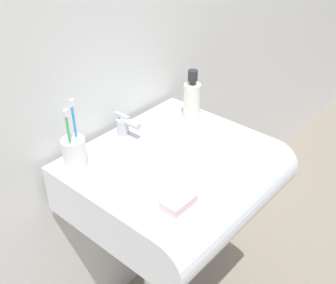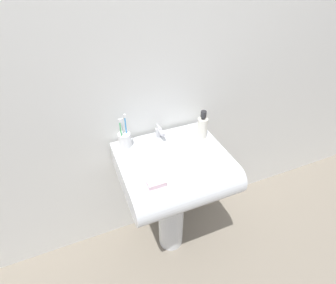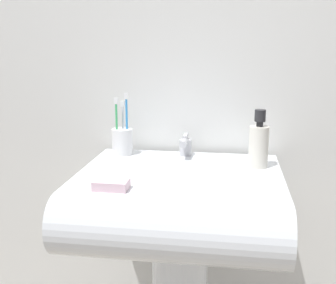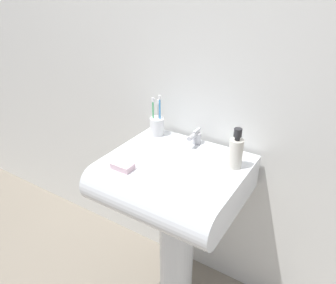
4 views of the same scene
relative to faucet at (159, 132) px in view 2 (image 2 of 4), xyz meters
name	(u,v)px [view 2 (image 2 of 4)]	position (x,y,z in m)	size (l,w,h in m)	color
ground_plane	(171,240)	(0.01, -0.17, -0.85)	(6.00, 6.00, 0.00)	gray
wall_back	(152,68)	(0.01, 0.10, 0.35)	(5.00, 0.05, 2.40)	silver
sink_pedestal	(171,211)	(0.01, -0.17, -0.52)	(0.17, 0.17, 0.66)	white
sink_basin	(176,172)	(0.01, -0.23, -0.11)	(0.57, 0.52, 0.16)	white
faucet	(159,132)	(0.00, 0.00, 0.00)	(0.04, 0.10, 0.07)	#B7B7BC
toothbrush_cup	(125,140)	(-0.21, -0.01, 0.01)	(0.07, 0.07, 0.20)	white
soap_bottle	(202,127)	(0.23, -0.09, 0.03)	(0.06, 0.06, 0.17)	silver
bar_soap	(156,183)	(-0.15, -0.34, -0.02)	(0.09, 0.06, 0.02)	silver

